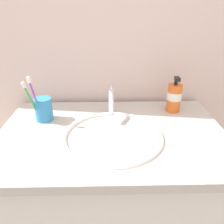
% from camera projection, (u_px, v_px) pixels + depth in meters
% --- Properties ---
extents(tiled_wall_back, '(2.11, 0.04, 2.40)m').
position_uv_depth(tiled_wall_back, '(110.00, 36.00, 1.07)').
color(tiled_wall_back, beige).
rests_on(tiled_wall_back, ground).
extents(vanity_counter, '(0.91, 0.60, 0.88)m').
position_uv_depth(vanity_counter, '(112.00, 209.00, 1.10)').
color(vanity_counter, silver).
rests_on(vanity_counter, ground).
extents(sink_basin, '(0.39, 0.39, 0.10)m').
position_uv_depth(sink_basin, '(112.00, 143.00, 0.89)').
color(sink_basin, white).
rests_on(sink_basin, vanity_counter).
extents(faucet, '(0.02, 0.15, 0.12)m').
position_uv_depth(faucet, '(111.00, 102.00, 1.01)').
color(faucet, silver).
rests_on(faucet, sink_basin).
extents(toothbrush_cup, '(0.07, 0.07, 0.10)m').
position_uv_depth(toothbrush_cup, '(44.00, 109.00, 0.98)').
color(toothbrush_cup, '#338CCC').
rests_on(toothbrush_cup, vanity_counter).
extents(toothbrush_purple, '(0.04, 0.04, 0.20)m').
position_uv_depth(toothbrush_purple, '(35.00, 97.00, 0.92)').
color(toothbrush_purple, purple).
rests_on(toothbrush_purple, toothbrush_cup).
extents(toothbrush_green, '(0.05, 0.04, 0.18)m').
position_uv_depth(toothbrush_green, '(31.00, 100.00, 0.92)').
color(toothbrush_green, green).
rests_on(toothbrush_green, toothbrush_cup).
extents(soap_dispenser, '(0.07, 0.07, 0.17)m').
position_uv_depth(soap_dispenser, '(174.00, 97.00, 1.05)').
color(soap_dispenser, orange).
rests_on(soap_dispenser, vanity_counter).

